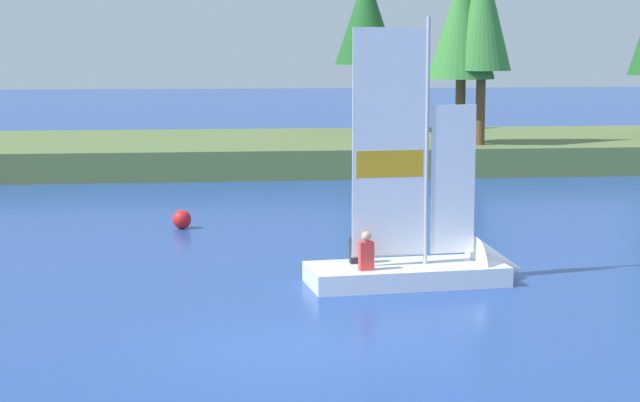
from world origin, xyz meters
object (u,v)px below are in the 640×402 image
(shoreline_tree_centre, at_px, (482,14))
(channel_buoy, at_px, (182,219))
(shoreline_tree_left, at_px, (366,18))
(sailboat, at_px, (444,264))
(shoreline_tree_midleft, at_px, (462,23))

(shoreline_tree_centre, xyz_separation_m, channel_buoy, (-10.96, -11.21, -5.70))
(shoreline_tree_left, xyz_separation_m, channel_buoy, (-7.60, -17.75, -5.67))
(sailboat, height_order, channel_buoy, sailboat)
(shoreline_tree_left, bearing_deg, shoreline_tree_midleft, -66.37)
(shoreline_tree_left, bearing_deg, sailboat, -94.92)
(channel_buoy, bearing_deg, shoreline_tree_left, 66.83)
(shoreline_tree_midleft, bearing_deg, sailboat, -104.48)
(shoreline_tree_left, xyz_separation_m, sailboat, (-2.14, -24.80, -5.53))
(shoreline_tree_left, distance_m, channel_buoy, 20.13)
(shoreline_tree_midleft, bearing_deg, channel_buoy, -131.51)
(sailboat, bearing_deg, shoreline_tree_midleft, 69.51)
(shoreline_tree_midleft, distance_m, sailboat, 19.97)
(shoreline_tree_left, height_order, shoreline_tree_centre, shoreline_tree_centre)
(channel_buoy, bearing_deg, shoreline_tree_centre, 45.67)
(shoreline_tree_midleft, height_order, shoreline_tree_centre, shoreline_tree_centre)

